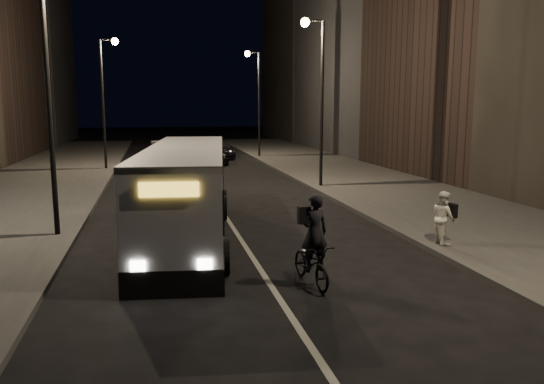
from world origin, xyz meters
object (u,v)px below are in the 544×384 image
city_bus (187,189)px  car_near (212,152)px  streetlight_left_far (106,86)px  streetlight_right_mid (317,80)px  streetlight_left_near (56,64)px  cyclist_on_bicycle (312,254)px  streetlight_right_far (256,89)px  pedestrian_woman (443,217)px  car_mid (162,150)px  car_far (219,149)px

city_bus → car_near: bearing=89.0°
streetlight_left_far → streetlight_right_mid: bearing=-43.2°
streetlight_left_near → cyclist_on_bicycle: (6.29, -5.84, -4.63)m
streetlight_right_far → pedestrian_woman: bearing=-89.4°
streetlight_left_near → car_mid: (3.35, 23.95, -4.60)m
car_near → car_far: bearing=72.2°
cyclist_on_bicycle → car_far: 30.40m
streetlight_left_far → cyclist_on_bicycle: 25.09m
streetlight_right_mid → city_bus: bearing=-128.4°
streetlight_left_far → city_bus: size_ratio=0.75×
streetlight_right_far → streetlight_left_far: same height
streetlight_left_near → car_mid: size_ratio=1.75×
cyclist_on_bicycle → car_near: 26.66m
streetlight_left_far → car_mid: (3.35, 5.95, -4.60)m
streetlight_right_mid → streetlight_right_far: bearing=90.0°
streetlight_right_far → pedestrian_woman: 28.00m
city_bus → cyclist_on_bicycle: city_bus is taller
car_far → pedestrian_woman: bearing=-86.3°
city_bus → cyclist_on_bicycle: 5.75m
pedestrian_woman → car_near: bearing=12.5°
streetlight_right_mid → streetlight_left_near: 13.33m
streetlight_left_near → city_bus: size_ratio=0.75×
car_near → car_mid: (-3.47, 3.14, -0.02)m
car_mid → car_far: car_mid is taller
cyclist_on_bicycle → car_near: cyclist_on_bicycle is taller
cyclist_on_bicycle → car_far: cyclist_on_bicycle is taller
streetlight_right_far → car_far: size_ratio=1.71×
car_near → car_mid: bearing=135.1°
streetlight_right_far → cyclist_on_bicycle: (-4.37, -29.84, -4.63)m
streetlight_right_mid → pedestrian_woman: streetlight_right_mid is taller
streetlight_left_far → pedestrian_woman: 24.65m
car_near → streetlight_left_near: bearing=-110.9°
streetlight_left_near → pedestrian_woman: bearing=-18.4°
cyclist_on_bicycle → streetlight_left_far: bearing=97.8°
streetlight_left_far → pedestrian_woman: size_ratio=5.24×
streetlight_right_far → streetlight_left_far: (-10.66, -6.00, 0.00)m
streetlight_right_far → car_near: bearing=-140.3°
car_mid → car_far: (4.46, 0.57, -0.08)m
city_bus → streetlight_right_mid: bearing=58.8°
streetlight_right_far → city_bus: bearing=-105.6°
streetlight_right_mid → city_bus: (-6.93, -8.76, -3.79)m
streetlight_right_mid → streetlight_left_near: same height
streetlight_right_far → streetlight_left_near: size_ratio=1.00×
cyclist_on_bicycle → car_near: size_ratio=0.47×
car_mid → car_far: bearing=-175.7°
streetlight_right_mid → car_far: size_ratio=1.71×
cyclist_on_bicycle → pedestrian_woman: bearing=18.3°
city_bus → pedestrian_woman: bearing=-14.7°
streetlight_right_far → pedestrian_woman: (0.27, -27.65, -4.43)m
streetlight_left_near → pedestrian_woman: 12.34m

